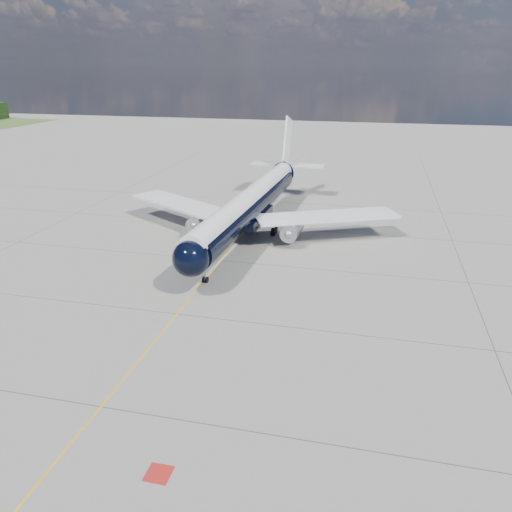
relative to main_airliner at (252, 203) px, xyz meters
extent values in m
plane|color=gray|center=(-1.27, -6.80, -4.63)|extent=(320.00, 320.00, 0.00)
cube|color=#E6A50C|center=(-1.27, -11.80, -4.63)|extent=(0.16, 160.00, 0.01)
cube|color=maroon|center=(5.53, -46.80, -4.63)|extent=(1.60, 1.60, 0.01)
cylinder|color=black|center=(-0.07, -1.44, -0.21)|extent=(6.01, 40.20, 4.01)
sphere|color=black|center=(-1.13, -22.49, -0.21)|extent=(4.20, 4.20, 4.01)
cone|color=black|center=(1.17, 23.30, 0.43)|extent=(4.37, 7.57, 4.01)
cylinder|color=silver|center=(-0.07, -1.44, 0.80)|extent=(5.23, 42.26, 3.12)
cube|color=black|center=(-1.14, -22.70, 0.37)|extent=(2.59, 1.39, 0.58)
cube|color=silver|center=(-11.05, 0.70, -1.15)|extent=(20.07, 14.91, 0.34)
cube|color=silver|center=(11.06, -0.41, -1.15)|extent=(20.56, 13.36, 0.34)
cube|color=black|center=(-0.07, -1.44, -1.68)|extent=(4.95, 10.75, 1.05)
cylinder|color=#ABABB2|center=(-7.02, -3.20, -2.37)|extent=(2.60, 4.96, 2.36)
cylinder|color=#ABABB2|center=(6.66, -3.88, -2.37)|extent=(2.60, 4.96, 2.36)
sphere|color=gray|center=(-7.13, -5.41, -2.37)|extent=(1.22, 1.22, 1.16)
sphere|color=gray|center=(6.55, -6.09, -2.37)|extent=(1.22, 1.22, 1.16)
cube|color=silver|center=(-7.01, -2.99, -1.58)|extent=(0.40, 3.38, 1.16)
cube|color=silver|center=(6.68, -3.67, -1.58)|extent=(0.40, 3.38, 1.16)
cube|color=silver|center=(1.14, 22.78, 5.80)|extent=(0.67, 6.69, 8.99)
cube|color=silver|center=(1.17, 23.30, 1.27)|extent=(13.85, 4.06, 0.23)
cylinder|color=gray|center=(-0.94, -18.80, -3.31)|extent=(0.20, 0.20, 2.21)
cylinder|color=black|center=(-1.15, -18.79, -4.26)|extent=(0.23, 0.75, 0.74)
cylinder|color=black|center=(-0.73, -18.81, -4.26)|extent=(0.23, 0.75, 0.74)
cylinder|color=gray|center=(-3.36, 0.31, -3.21)|extent=(0.29, 0.29, 2.00)
cylinder|color=gray|center=(3.38, -0.03, -3.21)|extent=(0.29, 0.29, 2.00)
cylinder|color=black|center=(-3.39, -0.27, -4.05)|extent=(0.53, 1.18, 1.16)
cylinder|color=black|center=(-3.33, 0.89, -4.05)|extent=(0.53, 1.18, 1.16)
cylinder|color=black|center=(3.35, -0.60, -4.05)|extent=(0.53, 1.18, 1.16)
cylinder|color=black|center=(3.40, 0.55, -4.05)|extent=(0.53, 1.18, 1.16)
camera|label=1|loc=(16.93, -68.65, 19.18)|focal=35.00mm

